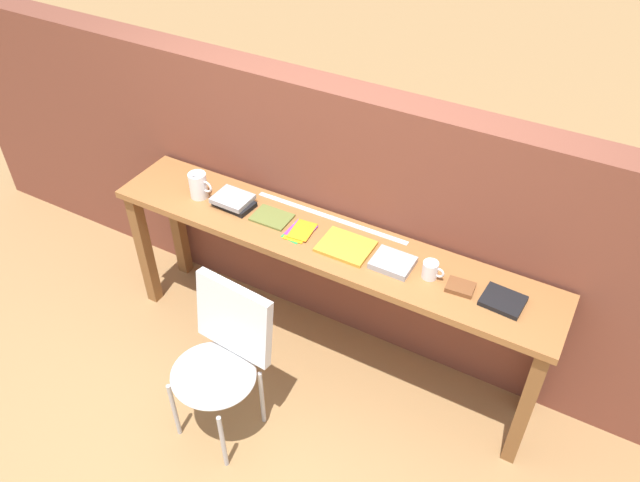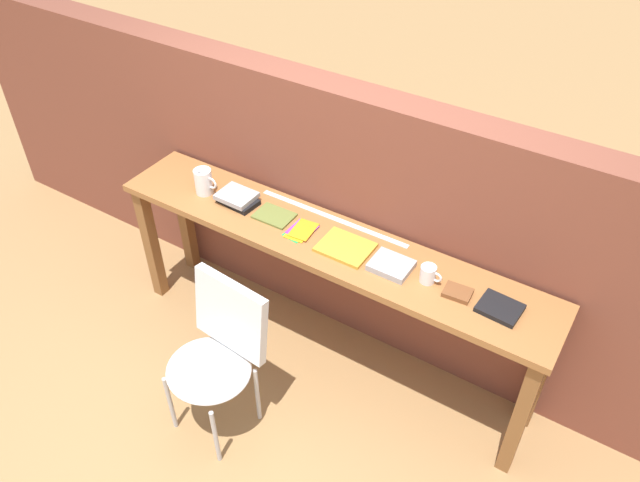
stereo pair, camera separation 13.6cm
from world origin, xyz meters
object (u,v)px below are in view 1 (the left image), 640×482
Objects in this scene: leather_journal_brown at (460,287)px; book_repair_rightmost at (503,301)px; book_stack_leftmost at (233,201)px; book_open_centre at (346,246)px; mug at (431,270)px; pamphlet_pile_colourful at (300,231)px; pitcher_white at (198,185)px; chair_white_moulded at (221,356)px; magazine_cycling at (272,217)px.

leather_journal_brown is 0.68× the size of book_repair_rightmost.
book_stack_leftmost is 0.87× the size of book_open_centre.
mug is at bearing 172.36° from leather_journal_brown.
pitcher_white is at bearing 179.84° from pamphlet_pile_colourful.
chair_white_moulded is 0.75m from pamphlet_pile_colourful.
chair_white_moulded is 4.29× the size of magazine_cycling.
book_repair_rightmost is (1.74, 0.01, -0.07)m from pitcher_white.
magazine_cycling is 0.78× the size of book_open_centre.
book_repair_rightmost is at bearing 0.25° from mug.
book_stack_leftmost reaches higher than book_repair_rightmost.
book_open_centre reaches higher than pamphlet_pile_colourful.
book_stack_leftmost reaches higher than chair_white_moulded.
book_stack_leftmost is at bearing 176.75° from pamphlet_pile_colourful.
chair_white_moulded is at bearing -96.60° from pamphlet_pile_colourful.
book_stack_leftmost is (0.22, 0.02, -0.05)m from pitcher_white.
pitcher_white is 0.47m from magazine_cycling.
mug is at bearing -175.96° from book_repair_rightmost.
leather_journal_brown is at bearing -0.17° from book_open_centre.
book_stack_leftmost is at bearing 179.45° from mug.
book_stack_leftmost is 1.79× the size of leather_journal_brown.
leather_journal_brown is at bearing 0.35° from pamphlet_pile_colourful.
book_open_centre is (0.93, 0.01, -0.07)m from pitcher_white.
pitcher_white is at bearing -173.86° from book_stack_leftmost.
chair_white_moulded is at bearing -139.94° from mug.
mug is at bearing 0.85° from book_open_centre.
book_repair_rightmost is (1.08, 0.02, 0.01)m from pamphlet_pile_colourful.
book_stack_leftmost is 0.25m from magazine_cycling.
pitcher_white is 0.79× the size of book_stack_leftmost.
pamphlet_pile_colourful is (0.66, -0.00, -0.07)m from pitcher_white.
leather_journal_brown is (0.88, 0.01, 0.01)m from pamphlet_pile_colourful.
book_repair_rightmost is at bearing 0.58° from book_open_centre.
chair_white_moulded is at bearing -117.36° from book_open_centre.
mug reaches higher than leather_journal_brown.
book_stack_leftmost is at bearing -176.57° from book_repair_rightmost.
magazine_cycling is 0.20m from pamphlet_pile_colourful.
chair_white_moulded is 3.35× the size of book_open_centre.
magazine_cycling is at bearing 3.35° from pitcher_white.
pitcher_white is 0.69× the size of book_open_centre.
pitcher_white is at bearing -179.50° from mug.
magazine_cycling is at bearing 0.91° from book_stack_leftmost.
chair_white_moulded is 8.10× the size of mug.
pamphlet_pile_colourful is at bearing -3.25° from book_stack_leftmost.
book_repair_rightmost is at bearing 0.45° from pitcher_white.
book_stack_leftmost is (-0.36, 0.68, 0.38)m from chair_white_moulded.
pitcher_white is (-0.58, 0.66, 0.43)m from chair_white_moulded.
book_open_centre reaches higher than chair_white_moulded.
pamphlet_pile_colourful is at bearing -175.39° from book_repair_rightmost.
pamphlet_pile_colourful is 0.88m from leather_journal_brown.
magazine_cycling is 1.60× the size of leather_journal_brown.
magazine_cycling is at bearing 174.20° from leather_journal_brown.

